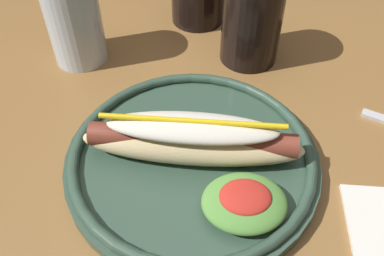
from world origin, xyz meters
The scene contains 4 objects.
dining_table centered at (0.00, 0.00, 0.63)m, with size 1.14×0.86×0.74m.
hot_dog_plate centered at (-0.05, -0.10, 0.76)m, with size 0.28×0.28×0.08m.
water_cup centered at (-0.22, 0.11, 0.81)m, with size 0.07×0.07×0.14m, color silver.
extra_cup centered at (0.03, 0.11, 0.80)m, with size 0.08×0.08×0.13m, color black.
Camera 1 is at (-0.06, -0.39, 1.11)m, focal length 38.97 mm.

